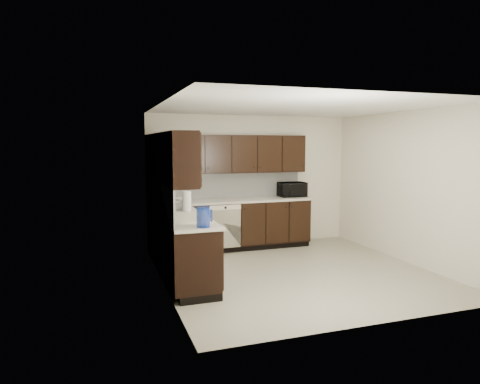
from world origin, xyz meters
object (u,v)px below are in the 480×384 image
object	(u,v)px
sink	(187,222)
storage_bin	(176,204)
toaster_oven	(163,195)
microwave	(292,189)
blue_pitcher	(203,217)

from	to	relation	value
sink	storage_bin	bearing A→B (deg)	89.19
toaster_oven	storage_bin	bearing A→B (deg)	-84.51
sink	microwave	bearing A→B (deg)	35.40
sink	blue_pitcher	bearing A→B (deg)	-84.82
toaster_oven	storage_bin	xyz separation A→B (m)	(0.08, -0.83, -0.05)
sink	toaster_oven	world-z (taller)	sink
microwave	blue_pitcher	distance (m)	3.38
microwave	storage_bin	world-z (taller)	microwave
storage_bin	sink	bearing A→B (deg)	-90.81
toaster_oven	blue_pitcher	bearing A→B (deg)	-87.02
storage_bin	blue_pitcher	size ratio (longest dim) A/B	1.61
sink	storage_bin	size ratio (longest dim) A/B	2.04
toaster_oven	storage_bin	size ratio (longest dim) A/B	1.00
microwave	blue_pitcher	world-z (taller)	microwave
storage_bin	blue_pitcher	distance (m)	1.59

